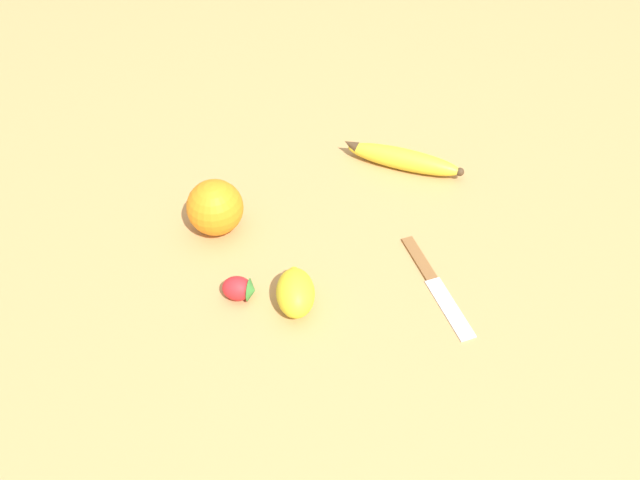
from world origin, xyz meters
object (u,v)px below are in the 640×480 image
banana (402,159)px  lemon (295,292)px  strawberry (240,289)px  paring_knife (433,281)px  orange (215,207)px

banana → lemon: 0.32m
banana → strawberry: (0.19, -0.30, -0.00)m
paring_knife → banana: bearing=-104.4°
orange → lemon: orange is taller
orange → lemon: 0.18m
lemon → strawberry: bearing=-116.0°
orange → paring_knife: orange is taller
banana → strawberry: 0.36m
orange → strawberry: size_ratio=1.52×
banana → orange: bearing=45.9°
strawberry → paring_knife: bearing=14.1°
banana → lemon: size_ratio=2.12×
banana → paring_knife: (0.24, -0.04, -0.01)m
banana → paring_knife: bearing=115.1°
orange → paring_knife: (0.18, 0.26, -0.04)m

